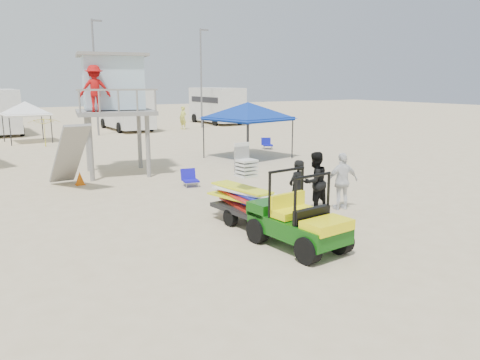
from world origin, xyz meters
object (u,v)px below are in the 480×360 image
utility_cart (299,214)px  lifeguard_tower (111,87)px  man_left (297,189)px  surf_trailer (245,195)px  canopy_blue (248,105)px

utility_cart → lifeguard_tower: bearing=95.2°
utility_cart → lifeguard_tower: (-1.01, 11.04, 2.72)m
man_left → lifeguard_tower: lifeguard_tower is taller
surf_trailer → lifeguard_tower: lifeguard_tower is taller
man_left → surf_trailer: bearing=-26.7°
man_left → canopy_blue: size_ratio=0.42×
utility_cart → canopy_blue: canopy_blue is taller
surf_trailer → man_left: 1.54m
lifeguard_tower → canopy_blue: 7.01m
surf_trailer → lifeguard_tower: bearing=96.7°
surf_trailer → man_left: bearing=-11.2°
surf_trailer → canopy_blue: bearing=57.8°
lifeguard_tower → man_left: bearing=-74.3°
lifeguard_tower → surf_trailer: bearing=-83.3°
lifeguard_tower → canopy_blue: lifeguard_tower is taller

